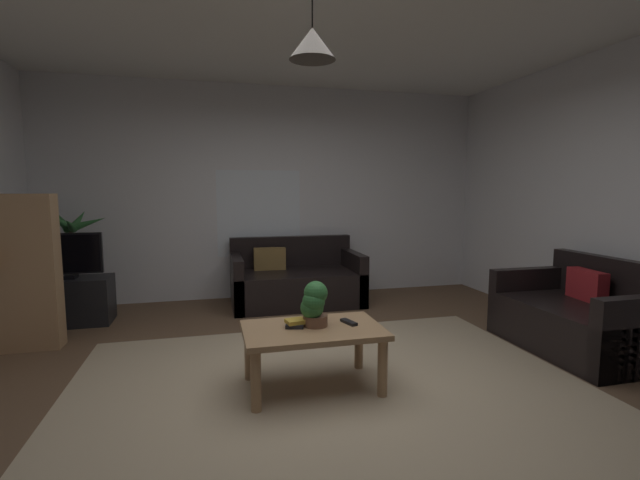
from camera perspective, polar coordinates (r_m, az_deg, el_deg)
floor at (r=3.40m, az=1.30°, el=-18.63°), size 5.76×5.79×0.02m
rug at (r=3.22m, az=2.30°, el=-19.86°), size 3.74×3.18×0.01m
wall_back at (r=5.95m, az=-6.19°, el=6.09°), size 5.88×0.06×2.78m
window_pane at (r=5.90m, az=-7.88°, el=3.43°), size 1.10×0.01×1.13m
couch_under_window at (r=5.58m, az=-3.16°, el=-5.49°), size 1.60×0.88×0.82m
couch_right_side at (r=4.64m, az=30.58°, el=-8.87°), size 0.88×1.34×0.82m
coffee_table at (r=3.25m, az=-0.92°, el=-12.51°), size 1.00×0.62×0.45m
book_on_table_0 at (r=3.22m, az=-3.29°, el=-11.00°), size 0.15×0.12×0.03m
book_on_table_1 at (r=3.23m, az=-3.16°, el=-10.45°), size 0.15×0.13×0.03m
remote_on_table_0 at (r=3.32m, az=3.73°, el=-10.56°), size 0.10×0.17×0.02m
potted_plant_on_table at (r=3.20m, az=-0.78°, el=-8.22°), size 0.20×0.20×0.33m
tv_stand at (r=5.46m, az=-29.96°, el=-6.88°), size 0.90×0.44×0.50m
tv at (r=5.35m, az=-30.33°, el=-1.74°), size 0.77×0.16×0.48m
potted_palm_corner at (r=5.81m, az=-29.22°, el=-3.43°), size 0.70×0.71×1.28m
bookshelf_corner at (r=4.75m, az=-34.82°, el=-3.49°), size 0.70×0.31×1.40m
pendant_lamp at (r=3.22m, az=-1.00°, el=24.07°), size 0.32×0.32×0.48m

